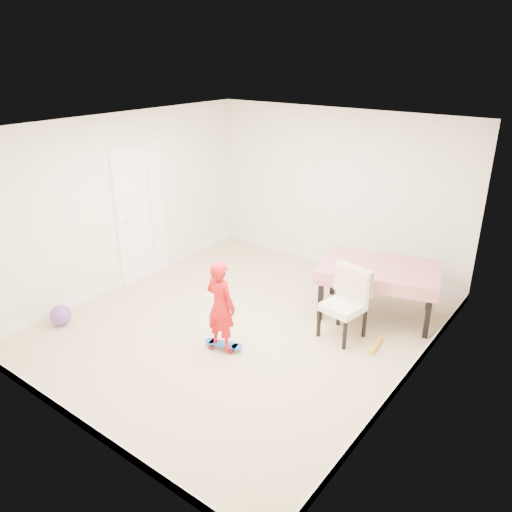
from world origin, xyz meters
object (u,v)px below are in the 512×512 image
Objects in this scene: dining_chair at (343,305)px; child at (221,308)px; skateboard at (224,346)px; balloon at (61,315)px; dining_table at (377,290)px.

child is (-1.03, -1.14, 0.10)m from dining_chair.
balloon is at bearing -174.24° from skateboard.
dining_chair reaches higher than skateboard.
balloon reaches higher than skateboard.
dining_chair is 1.58m from skateboard.
balloon is at bearing 23.22° from child.
skateboard is (-1.02, -1.12, -0.43)m from dining_chair.
balloon is (-2.12, -0.86, 0.10)m from skateboard.
child is at bearing 21.66° from balloon.
dining_chair is at bearing 31.33° from skateboard.
dining_table is 1.69× the size of dining_chair.
child is at bearing -136.70° from dining_table.
child is (-1.13, -1.96, 0.20)m from dining_table.
dining_chair is 1.54m from child.
child reaches higher than dining_table.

